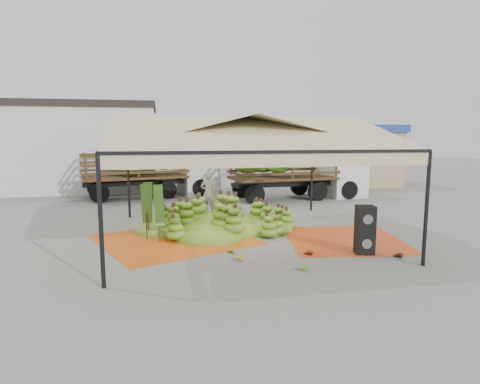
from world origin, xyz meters
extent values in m
plane|color=slate|center=(0.00, 0.00, 0.00)|extent=(90.00, 90.00, 0.00)
cylinder|color=black|center=(-4.00, -4.00, 1.50)|extent=(0.10, 0.10, 3.00)
cylinder|color=black|center=(4.00, -4.00, 1.50)|extent=(0.10, 0.10, 3.00)
cylinder|color=black|center=(-4.00, 4.00, 1.50)|extent=(0.10, 0.10, 3.00)
cylinder|color=black|center=(4.00, 4.00, 1.50)|extent=(0.10, 0.10, 3.00)
pyramid|color=#CABA8E|center=(0.00, 0.00, 3.50)|extent=(8.00, 8.00, 1.00)
cube|color=black|center=(0.00, 0.00, 3.00)|extent=(8.00, 8.00, 0.08)
cube|color=#CABA8E|center=(0.00, 0.00, 2.82)|extent=(8.00, 8.00, 0.36)
cube|color=silver|center=(-10.00, 14.00, 2.50)|extent=(14.00, 6.00, 5.00)
cube|color=black|center=(-10.00, 14.00, 5.20)|extent=(14.30, 6.30, 0.40)
cube|color=tan|center=(10.00, 13.00, 1.80)|extent=(6.00, 5.00, 3.60)
cube|color=navy|center=(10.00, 13.00, 3.85)|extent=(6.30, 5.30, 0.50)
cube|color=#DB5914|center=(-2.30, -0.05, 0.01)|extent=(5.79, 5.68, 0.01)
cube|color=#DE4714|center=(3.16, -1.13, 0.01)|extent=(4.16, 4.31, 0.01)
ellipsoid|color=#567F1A|center=(-0.71, 0.96, 0.63)|extent=(6.90, 6.17, 1.25)
ellipsoid|color=gold|center=(-0.72, -2.55, 0.11)|extent=(0.62, 0.57, 0.23)
ellipsoid|color=gold|center=(-0.80, -1.95, 0.10)|extent=(0.54, 0.50, 0.20)
ellipsoid|color=#5B2014|center=(3.70, -3.29, 0.10)|extent=(0.47, 0.40, 0.20)
ellipsoid|color=#602516|center=(1.34, -2.60, 0.10)|extent=(0.54, 0.52, 0.19)
ellipsoid|color=#3B7D1A|center=(0.74, -3.70, 0.11)|extent=(0.61, 0.58, 0.21)
ellipsoid|color=#577D1A|center=(-0.95, 0.80, 2.62)|extent=(0.24, 0.24, 0.20)
ellipsoid|color=#577D1A|center=(0.55, 0.80, 2.62)|extent=(0.24, 0.24, 0.20)
ellipsoid|color=#577D1A|center=(2.05, 0.80, 2.62)|extent=(0.24, 0.24, 0.20)
cube|color=black|center=(3.01, -2.71, 0.35)|extent=(0.59, 0.54, 0.70)
cube|color=black|center=(3.01, -2.71, 1.06)|extent=(0.59, 0.54, 0.70)
imported|color=gray|center=(-0.68, 4.07, 0.93)|extent=(0.75, 0.56, 1.85)
cube|color=#4B2F19|center=(-4.08, 9.69, 1.15)|extent=(5.89, 3.61, 0.13)
cube|color=silver|center=(-0.54, 10.45, 1.26)|extent=(2.43, 2.77, 2.52)
cylinder|color=black|center=(-5.78, 8.20, 0.49)|extent=(1.03, 0.53, 0.99)
cylinder|color=black|center=(-6.24, 10.35, 0.49)|extent=(1.03, 0.53, 0.99)
cylinder|color=black|center=(-2.35, 8.94, 0.49)|extent=(1.03, 0.53, 0.99)
cylinder|color=black|center=(-2.81, 11.08, 0.49)|extent=(1.03, 0.53, 0.99)
cylinder|color=black|center=(-0.53, 9.33, 0.49)|extent=(1.03, 0.53, 0.99)
cylinder|color=black|center=(-0.99, 11.47, 0.49)|extent=(1.03, 0.53, 0.99)
ellipsoid|color=#486E17|center=(-4.08, 9.69, 1.70)|extent=(4.70, 2.85, 0.77)
cube|color=#FBF21B|center=(-3.55, 9.80, 2.14)|extent=(2.60, 2.60, 0.27)
cube|color=#4B3419|center=(3.74, 7.58, 1.15)|extent=(5.73, 3.11, 0.13)
cube|color=white|center=(7.33, 7.98, 1.26)|extent=(2.23, 2.61, 2.52)
cylinder|color=black|center=(1.90, 6.28, 0.49)|extent=(1.02, 0.44, 0.99)
cylinder|color=black|center=(1.66, 8.46, 0.49)|extent=(1.02, 0.44, 0.99)
cylinder|color=black|center=(5.38, 6.66, 0.49)|extent=(1.02, 0.44, 0.99)
cylinder|color=black|center=(5.14, 8.84, 0.49)|extent=(1.02, 0.44, 0.99)
cylinder|color=black|center=(7.24, 6.87, 0.49)|extent=(1.02, 0.44, 0.99)
cylinder|color=black|center=(7.00, 9.05, 0.49)|extent=(1.02, 0.44, 0.99)
ellipsoid|color=#49831B|center=(3.74, 7.58, 1.70)|extent=(4.58, 2.44, 0.77)
cube|color=yellow|center=(4.28, 7.65, 2.14)|extent=(2.42, 2.41, 0.27)
camera|label=1|loc=(-2.68, -13.01, 3.36)|focal=30.00mm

